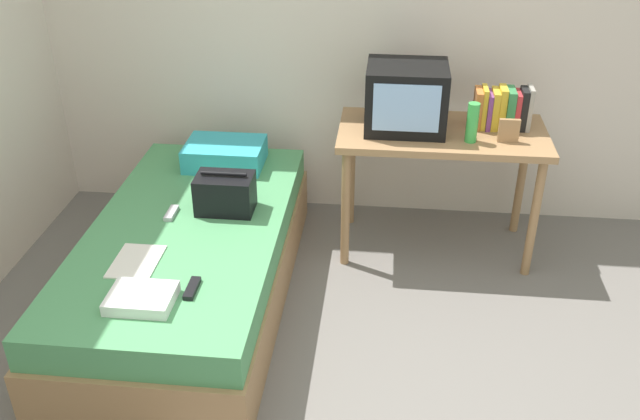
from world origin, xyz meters
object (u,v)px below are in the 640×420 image
(book_row, at_px, (502,109))
(water_bottle, at_px, (472,123))
(remote_dark, at_px, (192,288))
(pillow, at_px, (225,154))
(folded_towel, at_px, (141,298))
(desk, at_px, (441,146))
(remote_silver, at_px, (171,213))
(bed, at_px, (191,263))
(picture_frame, at_px, (509,131))
(handbag, at_px, (225,193))
(magazine, at_px, (136,261))
(tv, at_px, (406,97))

(book_row, bearing_deg, water_bottle, -129.80)
(book_row, bearing_deg, remote_dark, -138.13)
(book_row, height_order, pillow, book_row)
(book_row, bearing_deg, folded_towel, -139.24)
(desk, relative_size, remote_dark, 7.44)
(remote_silver, bearing_deg, pillow, 76.68)
(bed, relative_size, pillow, 4.35)
(water_bottle, xyz_separation_m, picture_frame, (0.20, 0.01, -0.04))
(water_bottle, xyz_separation_m, pillow, (-1.41, 0.19, -0.34))
(water_bottle, height_order, remote_dark, water_bottle)
(picture_frame, distance_m, handbag, 1.55)
(picture_frame, bearing_deg, water_bottle, -175.70)
(pillow, relative_size, handbag, 1.53)
(folded_towel, bearing_deg, picture_frame, 36.17)
(magazine, bearing_deg, remote_silver, 85.44)
(water_bottle, bearing_deg, book_row, 50.20)
(desk, distance_m, book_row, 0.39)
(remote_dark, bearing_deg, pillow, 96.13)
(water_bottle, height_order, picture_frame, water_bottle)
(pillow, bearing_deg, water_bottle, -7.54)
(water_bottle, bearing_deg, remote_silver, -164.15)
(picture_frame, relative_size, remote_dark, 0.83)
(book_row, xyz_separation_m, remote_dark, (-1.45, -1.30, -0.40))
(desk, relative_size, handbag, 3.87)
(tv, distance_m, picture_frame, 0.58)
(tv, height_order, remote_silver, tv)
(handbag, distance_m, folded_towel, 0.86)
(water_bottle, distance_m, remote_silver, 1.66)
(picture_frame, relative_size, magazine, 0.45)
(bed, distance_m, water_bottle, 1.67)
(water_bottle, distance_m, picture_frame, 0.20)
(handbag, distance_m, magazine, 0.63)
(remote_silver, height_order, folded_towel, folded_towel)
(remote_dark, relative_size, remote_silver, 1.08)
(desk, xyz_separation_m, folded_towel, (-1.32, -1.34, -0.17))
(remote_silver, relative_size, folded_towel, 0.51)
(tv, bearing_deg, remote_dark, -126.54)
(book_row, xyz_separation_m, folded_towel, (-1.64, -1.41, -0.38))
(water_bottle, height_order, pillow, water_bottle)
(book_row, relative_size, handbag, 1.03)
(bed, height_order, pillow, pillow)
(pillow, xyz_separation_m, remote_dark, (0.14, -1.27, -0.06))
(picture_frame, relative_size, remote_silver, 0.90)
(handbag, height_order, folded_towel, handbag)
(pillow, relative_size, magazine, 1.58)
(book_row, bearing_deg, picture_frame, -84.97)
(handbag, bearing_deg, magazine, -120.24)
(desk, height_order, book_row, book_row)
(magazine, relative_size, remote_dark, 1.86)
(water_bottle, xyz_separation_m, remote_silver, (-1.55, -0.44, -0.40))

